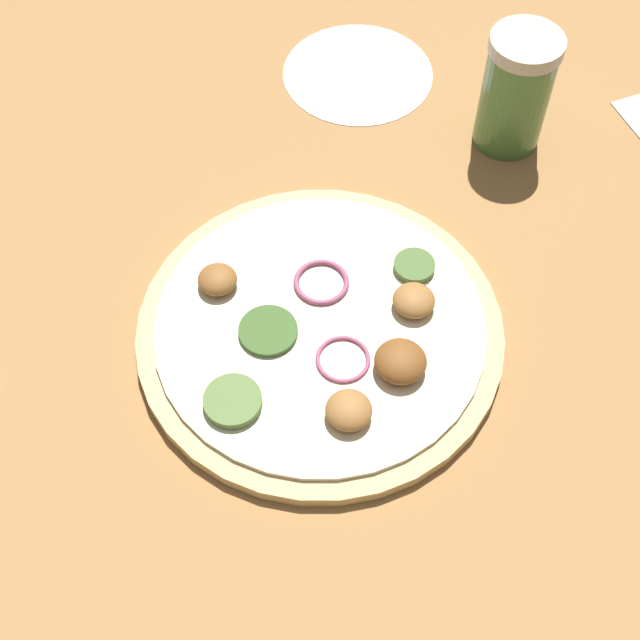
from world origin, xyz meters
TOP-DOWN VIEW (x-y plane):
  - ground_plane at (0.00, 0.00)m, footprint 3.00×3.00m
  - pizza at (0.00, 0.00)m, footprint 0.28×0.28m
  - spice_jar at (-0.11, 0.24)m, footprint 0.06×0.06m
  - flour_patch at (-0.24, 0.17)m, footprint 0.14×0.14m

SIDE VIEW (x-z plane):
  - ground_plane at x=0.00m, z-range 0.00..0.00m
  - flour_patch at x=-0.24m, z-range 0.00..0.00m
  - pizza at x=0.00m, z-range -0.01..0.03m
  - spice_jar at x=-0.11m, z-range 0.00..0.11m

